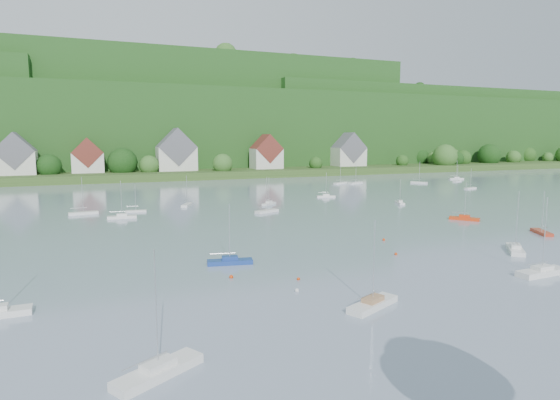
% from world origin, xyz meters
% --- Properties ---
extents(far_shore_strip, '(600.00, 60.00, 3.00)m').
position_xyz_m(far_shore_strip, '(0.00, 200.00, 1.50)').
color(far_shore_strip, '#2E4C1C').
rests_on(far_shore_strip, ground).
extents(forested_ridge, '(620.00, 181.22, 69.89)m').
position_xyz_m(forested_ridge, '(0.39, 268.57, 22.89)').
color(forested_ridge, '#194315').
rests_on(forested_ridge, ground).
extents(village_building_0, '(14.00, 10.40, 16.00)m').
position_xyz_m(village_building_0, '(-55.00, 187.00, 9.51)').
color(village_building_0, silver).
rests_on(village_building_0, far_shore_strip).
extents(village_building_1, '(12.00, 9.36, 14.00)m').
position_xyz_m(village_building_1, '(-30.00, 189.00, 8.75)').
color(village_building_1, silver).
rests_on(village_building_1, far_shore_strip).
extents(village_building_2, '(16.00, 11.44, 18.00)m').
position_xyz_m(village_building_2, '(5.00, 188.00, 10.27)').
color(village_building_2, silver).
rests_on(village_building_2, far_shore_strip).
extents(village_building_3, '(13.00, 10.40, 15.50)m').
position_xyz_m(village_building_3, '(45.00, 186.00, 9.43)').
color(village_building_3, silver).
rests_on(village_building_3, far_shore_strip).
extents(village_building_4, '(15.00, 10.40, 16.50)m').
position_xyz_m(village_building_4, '(90.00, 190.00, 9.59)').
color(village_building_4, silver).
rests_on(village_building_4, far_shore_strip).
extents(near_sailboat_0, '(6.84, 5.08, 9.18)m').
position_xyz_m(near_sailboat_0, '(-24.84, 18.00, 0.47)').
color(near_sailboat_0, silver).
rests_on(near_sailboat_0, ground).
extents(near_sailboat_1, '(6.22, 2.77, 8.11)m').
position_xyz_m(near_sailboat_1, '(-12.02, 44.90, 0.44)').
color(near_sailboat_1, navy).
rests_on(near_sailboat_1, ground).
extents(near_sailboat_2, '(6.70, 4.39, 8.82)m').
position_xyz_m(near_sailboat_2, '(-3.31, 23.94, 0.46)').
color(near_sailboat_2, silver).
rests_on(near_sailboat_2, ground).
extents(near_sailboat_3, '(5.80, 6.29, 9.04)m').
position_xyz_m(near_sailboat_3, '(29.08, 35.86, 0.46)').
color(near_sailboat_3, silver).
rests_on(near_sailboat_3, ground).
extents(near_sailboat_4, '(7.20, 2.32, 9.61)m').
position_xyz_m(near_sailboat_4, '(22.17, 25.76, 0.48)').
color(near_sailboat_4, silver).
rests_on(near_sailboat_4, ground).
extents(near_sailboat_5, '(4.89, 5.58, 7.86)m').
position_xyz_m(near_sailboat_5, '(41.96, 59.83, 0.43)').
color(near_sailboat_5, red).
rests_on(near_sailboat_5, ground).
extents(near_sailboat_7, '(3.94, 5.72, 7.58)m').
position_xyz_m(near_sailboat_7, '(44.34, 43.88, 0.34)').
color(near_sailboat_7, '#AC311C').
rests_on(near_sailboat_7, ground).
extents(mooring_buoy_0, '(0.40, 0.40, 0.40)m').
position_xyz_m(mooring_buoy_0, '(-6.40, 35.06, 0.00)').
color(mooring_buoy_0, red).
rests_on(mooring_buoy_0, ground).
extents(mooring_buoy_1, '(0.49, 0.49, 0.49)m').
position_xyz_m(mooring_buoy_1, '(-8.32, 31.20, 0.00)').
color(mooring_buoy_1, silver).
rests_on(mooring_buoy_1, ground).
extents(mooring_buoy_2, '(0.46, 0.46, 0.46)m').
position_xyz_m(mooring_buoy_2, '(15.41, 49.56, 0.00)').
color(mooring_buoy_2, red).
rests_on(mooring_buoy_2, ground).
extents(mooring_buoy_3, '(0.44, 0.44, 0.44)m').
position_xyz_m(mooring_buoy_3, '(11.56, 40.86, 0.00)').
color(mooring_buoy_3, red).
rests_on(mooring_buoy_3, ground).
extents(mooring_buoy_5, '(0.49, 0.49, 0.49)m').
position_xyz_m(mooring_buoy_5, '(-13.59, 38.77, 0.00)').
color(mooring_buoy_5, red).
rests_on(mooring_buoy_5, ground).
extents(far_sailboat_cluster, '(193.98, 61.11, 8.53)m').
position_xyz_m(far_sailboat_cluster, '(17.87, 113.59, 0.37)').
color(far_sailboat_cluster, silver).
rests_on(far_sailboat_cluster, ground).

